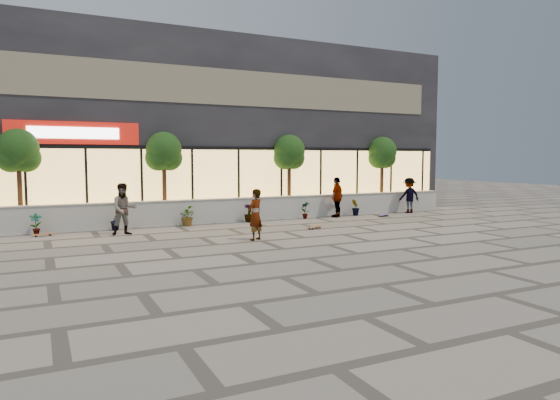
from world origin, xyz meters
name	(u,v)px	position (x,y,z in m)	size (l,w,h in m)	color
ground	(328,245)	(0.00, 0.00, 0.00)	(80.00, 80.00, 0.00)	gray
planter_wall	(247,209)	(0.00, 7.00, 0.52)	(22.00, 0.42, 1.04)	beige
retail_building	(208,131)	(0.00, 12.49, 4.25)	(24.00, 9.17, 8.50)	black
shrub_a	(36,224)	(-8.50, 6.45, 0.41)	(0.43, 0.29, 0.81)	#1C3A12
shrub_b	(116,220)	(-5.70, 6.45, 0.41)	(0.45, 0.36, 0.81)	#1C3A12
shrub_c	(186,216)	(-2.90, 6.45, 0.41)	(0.73, 0.63, 0.81)	#1C3A12
shrub_d	(249,213)	(-0.10, 6.45, 0.41)	(0.45, 0.45, 0.81)	#1C3A12
shrub_e	(305,210)	(2.70, 6.45, 0.41)	(0.43, 0.29, 0.81)	#1C3A12
shrub_f	(356,207)	(5.50, 6.45, 0.41)	(0.45, 0.36, 0.81)	#1C3A12
tree_west	(18,153)	(-9.00, 7.70, 2.99)	(1.60, 1.50, 3.92)	#4F321C
tree_midwest	(164,154)	(-3.50, 7.70, 2.99)	(1.60, 1.50, 3.92)	#4F321C
tree_mideast	(289,154)	(2.50, 7.70, 2.99)	(1.60, 1.50, 3.92)	#4F321C
tree_east	(382,155)	(8.00, 7.70, 2.99)	(1.60, 1.50, 3.92)	#4F321C
skater_center	(255,215)	(-1.76, 1.89, 0.88)	(0.64, 0.42, 1.76)	white
skater_left	(124,209)	(-5.59, 5.09, 0.95)	(0.92, 0.72, 1.89)	#8C785A
skater_right_near	(337,197)	(4.33, 6.30, 0.95)	(1.12, 0.46, 1.90)	silver
skater_right_far	(409,195)	(8.68, 6.30, 0.90)	(1.16, 0.67, 1.80)	#9C381C
skateboard_center	(315,227)	(1.45, 3.41, 0.08)	(0.83, 0.51, 0.10)	brown
skateboard_left	(43,234)	(-8.28, 6.00, 0.08)	(0.78, 0.35, 0.09)	#AF5520
skateboard_right_near	(382,214)	(6.67, 5.89, 0.07)	(0.68, 0.52, 0.08)	olive
skateboard_right_far	(383,215)	(6.50, 5.57, 0.08)	(0.84, 0.52, 0.10)	#655296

